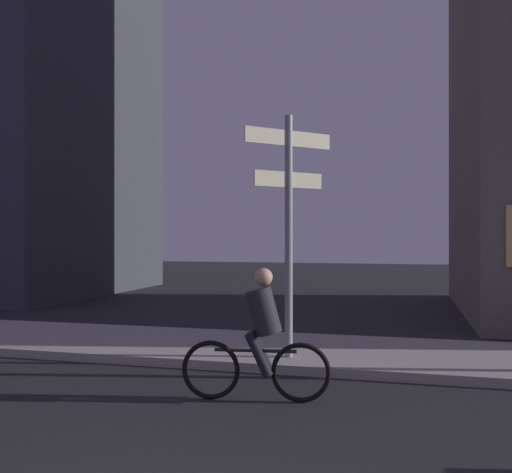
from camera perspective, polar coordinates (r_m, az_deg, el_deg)
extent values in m
cube|color=#9E9991|center=(9.64, 5.57, -11.50)|extent=(40.00, 2.76, 0.14)
cylinder|color=gray|center=(8.70, 3.32, 0.04)|extent=(0.12, 0.12, 3.71)
cube|color=beige|center=(8.84, 3.32, 9.86)|extent=(1.12, 1.12, 0.24)
cube|color=beige|center=(8.75, 3.32, 5.74)|extent=(0.89, 0.89, 0.24)
torus|color=black|center=(7.12, -4.58, -13.25)|extent=(0.72, 0.15, 0.72)
torus|color=black|center=(6.98, 4.55, -13.51)|extent=(0.72, 0.15, 0.72)
cylinder|color=black|center=(6.97, -0.07, -11.42)|extent=(1.00, 0.18, 0.04)
cylinder|color=#26262D|center=(6.88, 0.77, -7.56)|extent=(0.49, 0.38, 0.61)
sphere|color=tan|center=(6.84, 0.77, -4.11)|extent=(0.22, 0.22, 0.22)
cylinder|color=black|center=(6.88, 0.26, -11.82)|extent=(0.35, 0.16, 0.55)
cylinder|color=black|center=(7.06, 0.44, -11.53)|extent=(0.35, 0.16, 0.55)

